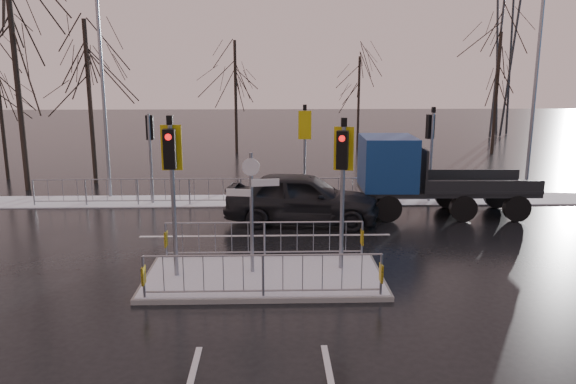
{
  "coord_description": "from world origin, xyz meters",
  "views": [
    {
      "loc": [
        0.21,
        -13.41,
        5.25
      ],
      "look_at": [
        0.67,
        2.13,
        1.8
      ],
      "focal_mm": 35.0,
      "sensor_mm": 36.0,
      "label": 1
    }
  ],
  "objects_px": {
    "flatbed_truck": "(411,173)",
    "car_far_lane": "(302,198)",
    "street_lamp_left": "(105,87)",
    "traffic_island": "(263,265)",
    "street_lamp_right": "(537,90)"
  },
  "relations": [
    {
      "from": "traffic_island",
      "to": "street_lamp_right",
      "type": "distance_m",
      "value": 14.14
    },
    {
      "from": "car_far_lane",
      "to": "flatbed_truck",
      "type": "distance_m",
      "value": 4.2
    },
    {
      "from": "street_lamp_right",
      "to": "street_lamp_left",
      "type": "distance_m",
      "value": 17.03
    },
    {
      "from": "flatbed_truck",
      "to": "car_far_lane",
      "type": "bearing_deg",
      "value": -164.93
    },
    {
      "from": "car_far_lane",
      "to": "street_lamp_left",
      "type": "height_order",
      "value": "street_lamp_left"
    },
    {
      "from": "flatbed_truck",
      "to": "street_lamp_left",
      "type": "distance_m",
      "value": 12.46
    },
    {
      "from": "car_far_lane",
      "to": "street_lamp_left",
      "type": "xyz_separation_m",
      "value": [
        -7.68,
        4.22,
        3.6
      ]
    },
    {
      "from": "traffic_island",
      "to": "flatbed_truck",
      "type": "relative_size",
      "value": 0.96
    },
    {
      "from": "street_lamp_right",
      "to": "street_lamp_left",
      "type": "relative_size",
      "value": 0.98
    },
    {
      "from": "traffic_island",
      "to": "flatbed_truck",
      "type": "xyz_separation_m",
      "value": [
        5.27,
        6.34,
        1.13
      ]
    },
    {
      "from": "car_far_lane",
      "to": "flatbed_truck",
      "type": "relative_size",
      "value": 0.84
    },
    {
      "from": "traffic_island",
      "to": "car_far_lane",
      "type": "xyz_separation_m",
      "value": [
        1.26,
        5.26,
        0.5
      ]
    },
    {
      "from": "traffic_island",
      "to": "car_far_lane",
      "type": "bearing_deg",
      "value": 76.52
    },
    {
      "from": "traffic_island",
      "to": "street_lamp_left",
      "type": "bearing_deg",
      "value": 124.07
    },
    {
      "from": "car_far_lane",
      "to": "street_lamp_left",
      "type": "relative_size",
      "value": 0.64
    }
  ]
}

